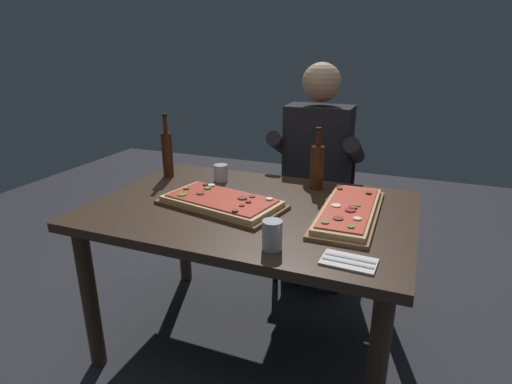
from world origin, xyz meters
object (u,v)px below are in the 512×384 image
at_px(dining_table, 252,225).
at_px(oil_bottle_amber, 317,166).
at_px(pizza_rectangular_front, 221,202).
at_px(tumbler_far_side, 272,237).
at_px(diner_chair, 318,199).
at_px(pizza_rectangular_left, 349,211).
at_px(wine_bottle_dark, 167,153).
at_px(seated_diner, 316,166).
at_px(tumbler_near_camera, 221,174).

bearing_deg(dining_table, oil_bottle_amber, 58.81).
bearing_deg(pizza_rectangular_front, tumbler_far_side, -41.00).
distance_m(tumbler_far_side, diner_chair, 1.25).
relative_size(pizza_rectangular_left, diner_chair, 0.70).
bearing_deg(oil_bottle_amber, tumbler_far_side, -88.85).
distance_m(dining_table, tumbler_far_side, 0.44).
height_order(wine_bottle_dark, seated_diner, seated_diner).
distance_m(pizza_rectangular_left, tumbler_far_side, 0.45).
bearing_deg(tumbler_near_camera, tumbler_far_side, -51.06).
relative_size(pizza_rectangular_left, wine_bottle_dark, 1.79).
distance_m(pizza_rectangular_front, tumbler_far_side, 0.46).
relative_size(pizza_rectangular_left, oil_bottle_amber, 1.98).
relative_size(pizza_rectangular_left, tumbler_far_side, 5.69).
bearing_deg(pizza_rectangular_front, dining_table, 22.78).
distance_m(oil_bottle_amber, tumbler_near_camera, 0.51).
height_order(pizza_rectangular_left, seated_diner, seated_diner).
bearing_deg(oil_bottle_amber, wine_bottle_dark, -172.92).
distance_m(wine_bottle_dark, tumbler_near_camera, 0.32).
bearing_deg(seated_diner, pizza_rectangular_left, -65.40).
bearing_deg(wine_bottle_dark, dining_table, -22.42).
distance_m(pizza_rectangular_front, diner_chair, 0.98).
height_order(dining_table, wine_bottle_dark, wine_bottle_dark).
bearing_deg(pizza_rectangular_left, dining_table, -172.74).
bearing_deg(tumbler_far_side, pizza_rectangular_left, 64.00).
height_order(dining_table, diner_chair, diner_chair).
distance_m(tumbler_near_camera, seated_diner, 0.61).
height_order(pizza_rectangular_left, oil_bottle_amber, oil_bottle_amber).
distance_m(pizza_rectangular_front, pizza_rectangular_left, 0.56).
bearing_deg(oil_bottle_amber, pizza_rectangular_front, -130.10).
bearing_deg(diner_chair, oil_bottle_amber, -79.05).
bearing_deg(wine_bottle_dark, tumbler_near_camera, 6.79).
height_order(tumbler_far_side, seated_diner, seated_diner).
bearing_deg(seated_diner, wine_bottle_dark, -144.85).
height_order(pizza_rectangular_front, tumbler_far_side, tumbler_far_side).
relative_size(pizza_rectangular_front, tumbler_far_side, 5.57).
xyz_separation_m(pizza_rectangular_left, tumbler_far_side, (-0.20, -0.41, 0.03)).
xyz_separation_m(pizza_rectangular_left, diner_chair, (-0.31, 0.80, -0.27)).
distance_m(pizza_rectangular_left, oil_bottle_amber, 0.37).
bearing_deg(pizza_rectangular_left, tumbler_far_side, -116.00).
xyz_separation_m(tumbler_near_camera, seated_diner, (0.40, 0.46, -0.04)).
height_order(oil_bottle_amber, diner_chair, oil_bottle_amber).
xyz_separation_m(wine_bottle_dark, tumbler_far_side, (0.81, -0.60, -0.08)).
relative_size(wine_bottle_dark, tumbler_far_side, 3.18).
bearing_deg(tumbler_far_side, seated_diner, 95.93).
relative_size(dining_table, oil_bottle_amber, 4.56).
bearing_deg(diner_chair, pizza_rectangular_left, -68.73).
height_order(pizza_rectangular_front, diner_chair, diner_chair).
bearing_deg(wine_bottle_dark, oil_bottle_amber, 7.08).
relative_size(tumbler_far_side, seated_diner, 0.08).
xyz_separation_m(tumbler_near_camera, tumbler_far_side, (0.51, -0.63, 0.01)).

